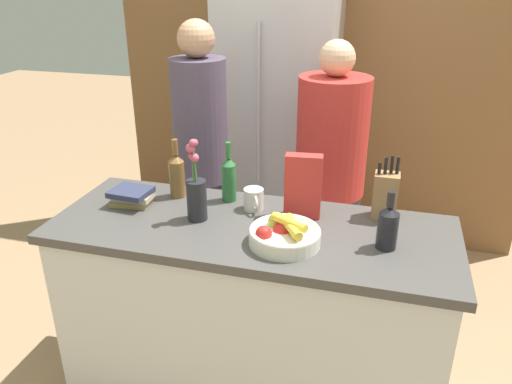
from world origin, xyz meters
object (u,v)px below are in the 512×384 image
object	(u,v)px
book_stack	(132,196)
person_in_blue	(330,172)
coffee_mug	(254,199)
refrigerator	(279,117)
knife_block	(385,195)
bottle_vinegar	(177,174)
fruit_bowl	(284,234)
cereal_box	(303,186)
bottle_wine	(229,178)
bottle_oil	(388,226)
flower_vase	(196,194)
person_at_sink	(201,154)

from	to	relation	value
book_stack	person_in_blue	world-z (taller)	person_in_blue
book_stack	coffee_mug	bearing A→B (deg)	9.81
refrigerator	knife_block	xyz separation A→B (m)	(0.73, -1.17, 0.03)
bottle_vinegar	knife_block	bearing A→B (deg)	1.77
fruit_bowl	cereal_box	distance (m)	0.28
bottle_wine	bottle_oil	bearing A→B (deg)	-19.55
fruit_bowl	coffee_mug	xyz separation A→B (m)	(-0.20, 0.27, 0.01)
bottle_oil	book_stack	bearing A→B (deg)	175.21
bottle_oil	coffee_mug	bearing A→B (deg)	161.91
book_stack	bottle_wine	world-z (taller)	bottle_wine
cereal_box	coffee_mug	size ratio (longest dim) A/B	2.31
bottle_wine	person_in_blue	world-z (taller)	person_in_blue
fruit_bowl	bottle_wine	distance (m)	0.47
bottle_oil	bottle_vinegar	size ratio (longest dim) A/B	0.84
cereal_box	bottle_wine	xyz separation A→B (m)	(-0.36, 0.07, -0.03)
flower_vase	bottle_wine	size ratio (longest dim) A/B	1.29
refrigerator	fruit_bowl	distance (m)	1.55
bottle_oil	refrigerator	bearing A→B (deg)	117.74
flower_vase	person_in_blue	bearing A→B (deg)	58.92
fruit_bowl	cereal_box	bearing A→B (deg)	84.64
person_in_blue	fruit_bowl	bearing A→B (deg)	-65.73
knife_block	person_in_blue	world-z (taller)	person_in_blue
coffee_mug	bottle_vinegar	distance (m)	0.39
bottle_wine	flower_vase	bearing A→B (deg)	-107.66
fruit_bowl	book_stack	size ratio (longest dim) A/B	1.47
book_stack	knife_block	bearing A→B (deg)	8.62
person_at_sink	person_in_blue	size ratio (longest dim) A/B	1.06
bottle_oil	bottle_wine	xyz separation A→B (m)	(-0.72, 0.25, 0.02)
fruit_bowl	bottle_oil	distance (m)	0.40
person_at_sink	flower_vase	bearing A→B (deg)	-73.84
person_at_sink	knife_block	bearing A→B (deg)	-26.77
refrigerator	person_at_sink	xyz separation A→B (m)	(-0.27, -0.73, -0.04)
coffee_mug	person_at_sink	bearing A→B (deg)	131.10
book_stack	bottle_oil	xyz separation A→B (m)	(1.13, -0.09, 0.05)
refrigerator	flower_vase	xyz separation A→B (m)	(-0.03, -1.40, 0.04)
refrigerator	bottle_oil	world-z (taller)	refrigerator
person_at_sink	person_in_blue	world-z (taller)	person_at_sink
refrigerator	person_in_blue	xyz separation A→B (m)	(0.43, -0.63, -0.11)
bottle_oil	person_at_sink	bearing A→B (deg)	145.69
flower_vase	person_at_sink	size ratio (longest dim) A/B	0.22
flower_vase	book_stack	world-z (taller)	flower_vase
fruit_bowl	bottle_vinegar	bearing A→B (deg)	151.89
refrigerator	person_in_blue	size ratio (longest dim) A/B	1.25
coffee_mug	book_stack	distance (m)	0.56
flower_vase	person_at_sink	bearing A→B (deg)	109.48
bottle_oil	bottle_wine	distance (m)	0.76
coffee_mug	book_stack	xyz separation A→B (m)	(-0.55, -0.09, -0.01)
flower_vase	person_at_sink	world-z (taller)	person_at_sink
knife_block	bottle_vinegar	world-z (taller)	bottle_vinegar
bottle_oil	flower_vase	bearing A→B (deg)	177.86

